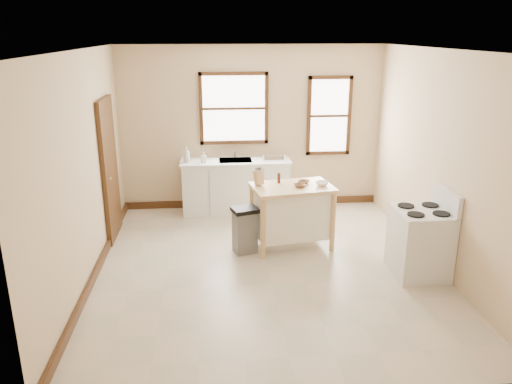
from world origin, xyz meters
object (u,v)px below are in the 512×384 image
(pepper_grinder, at_px, (279,178))
(knife_block, at_px, (259,178))
(bowl_c, at_px, (322,184))
(kitchen_island, at_px, (292,216))
(gas_stove, at_px, (421,233))
(soap_bottle_b, at_px, (203,157))
(bowl_b, at_px, (304,182))
(dish_rack, at_px, (273,156))
(soap_bottle_a, at_px, (187,155))
(trash_bin, at_px, (245,230))
(bowl_a, at_px, (300,185))

(pepper_grinder, bearing_deg, knife_block, -165.06)
(bowl_c, bearing_deg, kitchen_island, 177.12)
(bowl_c, xyz_separation_m, gas_stove, (1.07, -0.99, -0.38))
(soap_bottle_b, relative_size, bowl_b, 1.06)
(gas_stove, bearing_deg, dish_rack, 121.52)
(soap_bottle_a, relative_size, dish_rack, 0.70)
(kitchen_island, distance_m, trash_bin, 0.71)
(gas_stove, bearing_deg, trash_bin, 158.35)
(trash_bin, bearing_deg, soap_bottle_a, 100.93)
(trash_bin, bearing_deg, bowl_b, -0.84)
(kitchen_island, bearing_deg, bowl_c, -12.13)
(pepper_grinder, distance_m, bowl_c, 0.62)
(dish_rack, relative_size, kitchen_island, 0.33)
(dish_rack, bearing_deg, kitchen_island, -102.54)
(bowl_a, relative_size, bowl_b, 1.01)
(kitchen_island, bearing_deg, dish_rack, 83.77)
(pepper_grinder, xyz_separation_m, trash_bin, (-0.51, -0.31, -0.66))
(pepper_grinder, relative_size, trash_bin, 0.23)
(soap_bottle_b, height_order, pepper_grinder, soap_bottle_b)
(soap_bottle_b, distance_m, trash_bin, 1.83)
(dish_rack, bearing_deg, bowl_a, -99.27)
(bowl_b, distance_m, gas_stove, 1.76)
(dish_rack, height_order, bowl_a, dish_rack)
(kitchen_island, relative_size, trash_bin, 1.69)
(dish_rack, bearing_deg, bowl_b, -95.26)
(bowl_b, bearing_deg, trash_bin, -164.07)
(gas_stove, bearing_deg, kitchen_island, 145.80)
(dish_rack, relative_size, pepper_grinder, 2.46)
(soap_bottle_a, relative_size, kitchen_island, 0.23)
(bowl_a, height_order, gas_stove, gas_stove)
(bowl_b, xyz_separation_m, gas_stove, (1.31, -1.11, -0.37))
(bowl_a, bearing_deg, soap_bottle_b, 132.06)
(dish_rack, xyz_separation_m, knife_block, (-0.39, -1.48, 0.05))
(bowl_c, bearing_deg, pepper_grinder, 163.21)
(soap_bottle_b, relative_size, bowl_c, 0.97)
(dish_rack, bearing_deg, knife_block, -120.40)
(knife_block, xyz_separation_m, bowl_a, (0.57, -0.13, -0.08))
(bowl_c, distance_m, gas_stove, 1.51)
(bowl_b, distance_m, bowl_c, 0.27)
(bowl_b, height_order, trash_bin, bowl_b)
(bowl_c, bearing_deg, gas_stove, -42.82)
(trash_bin, bearing_deg, bowl_c, -10.18)
(bowl_b, height_order, gas_stove, gas_stove)
(knife_block, relative_size, bowl_c, 1.12)
(pepper_grinder, height_order, gas_stove, gas_stove)
(dish_rack, bearing_deg, pepper_grinder, -109.25)
(soap_bottle_b, relative_size, bowl_a, 1.04)
(dish_rack, bearing_deg, soap_bottle_a, 167.79)
(soap_bottle_a, height_order, knife_block, soap_bottle_a)
(dish_rack, bearing_deg, gas_stove, -74.03)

